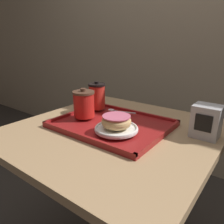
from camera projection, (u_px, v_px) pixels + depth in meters
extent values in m
cube|color=tan|center=(203.00, 22.00, 1.60)|extent=(8.00, 0.05, 2.40)
cube|color=tan|center=(114.00, 132.00, 0.92)|extent=(0.80, 0.82, 0.03)
cylinder|color=#333338|center=(114.00, 202.00, 1.04)|extent=(0.08, 0.08, 0.70)
cube|color=maroon|center=(112.00, 125.00, 0.94)|extent=(0.46, 0.37, 0.01)
cube|color=maroon|center=(82.00, 136.00, 0.80)|extent=(0.46, 0.01, 0.01)
cube|color=maroon|center=(134.00, 112.00, 1.07)|extent=(0.46, 0.01, 0.01)
cube|color=maroon|center=(75.00, 112.00, 1.06)|extent=(0.01, 0.37, 0.01)
cube|color=maroon|center=(160.00, 135.00, 0.81)|extent=(0.01, 0.37, 0.01)
cylinder|color=red|center=(84.00, 105.00, 0.97)|extent=(0.09, 0.09, 0.11)
cylinder|color=brown|center=(83.00, 92.00, 0.95)|extent=(0.10, 0.10, 0.01)
cylinder|color=brown|center=(83.00, 90.00, 0.95)|extent=(0.03, 0.03, 0.01)
cylinder|color=red|center=(97.00, 97.00, 1.09)|extent=(0.08, 0.08, 0.12)
cylinder|color=black|center=(97.00, 85.00, 1.07)|extent=(0.08, 0.08, 0.01)
cylinder|color=black|center=(97.00, 82.00, 1.07)|extent=(0.02, 0.02, 0.01)
cylinder|color=white|center=(116.00, 129.00, 0.84)|extent=(0.17, 0.17, 0.01)
torus|color=white|center=(116.00, 128.00, 0.84)|extent=(0.17, 0.17, 0.01)
torus|color=#DBB270|center=(116.00, 122.00, 0.83)|extent=(0.11, 0.11, 0.04)
cylinder|color=#DB6684|center=(116.00, 116.00, 0.82)|extent=(0.11, 0.11, 0.00)
ellipsoid|color=silver|center=(111.00, 110.00, 1.06)|extent=(0.04, 0.03, 0.01)
cube|color=silver|center=(125.00, 112.00, 1.04)|extent=(0.10, 0.04, 0.00)
cube|color=#B7B7BC|center=(206.00, 121.00, 0.82)|extent=(0.10, 0.09, 0.12)
cube|color=black|center=(203.00, 123.00, 0.79)|extent=(0.06, 0.00, 0.06)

